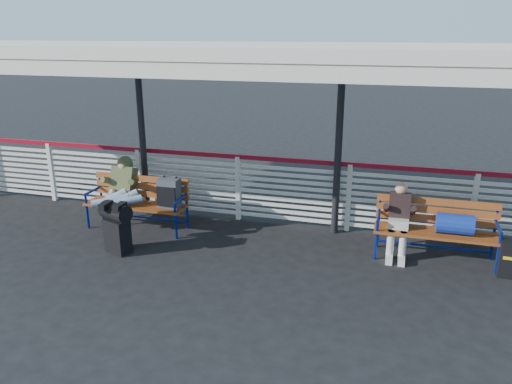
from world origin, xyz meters
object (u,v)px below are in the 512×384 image
(luggage_stack, at_px, (117,226))
(bench_left, at_px, (150,196))
(companion_person, at_px, (399,219))
(traveler_man, at_px, (119,195))
(bench_right, at_px, (444,224))

(luggage_stack, distance_m, bench_left, 1.04)
(luggage_stack, bearing_deg, companion_person, 34.54)
(bench_left, height_order, traveler_man, traveler_man)
(bench_right, bearing_deg, traveler_man, -175.25)
(luggage_stack, xyz_separation_m, bench_left, (0.04, 1.03, 0.17))
(bench_right, height_order, companion_person, companion_person)
(traveler_man, height_order, companion_person, traveler_man)
(traveler_man, relative_size, companion_person, 1.43)
(bench_left, distance_m, companion_person, 4.18)
(bench_right, xyz_separation_m, traveler_man, (-5.22, -0.43, 0.12))
(luggage_stack, relative_size, companion_person, 0.72)
(bench_left, xyz_separation_m, companion_person, (4.18, 0.08, -0.02))
(companion_person, bearing_deg, bench_left, -178.92)
(luggage_stack, distance_m, bench_right, 5.00)
(traveler_man, bearing_deg, bench_left, 41.08)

